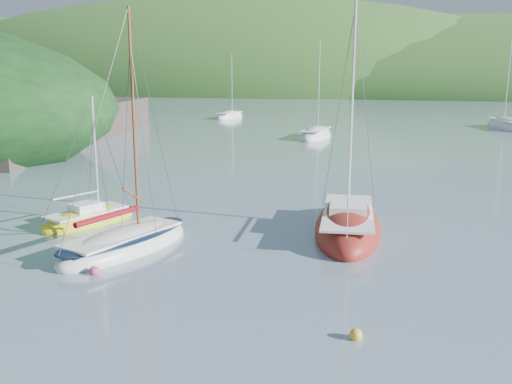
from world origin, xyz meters
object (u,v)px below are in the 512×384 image
(sloop_red, at_px, (348,227))
(sailboat_yellow, at_px, (89,220))
(daysailer_white, at_px, (125,244))
(distant_sloop_c, at_px, (230,117))
(distant_sloop_a, at_px, (316,136))
(distant_sloop_b, at_px, (508,127))

(sloop_red, xyz_separation_m, sailboat_yellow, (-12.22, -2.01, -0.06))
(daysailer_white, distance_m, distant_sloop_c, 60.40)
(distant_sloop_a, xyz_separation_m, distant_sloop_b, (20.65, 15.08, 0.02))
(sailboat_yellow, bearing_deg, distant_sloop_c, 125.18)
(distant_sloop_a, height_order, distant_sloop_b, distant_sloop_b)
(sailboat_yellow, distance_m, distant_sloop_a, 36.30)
(sloop_red, bearing_deg, sailboat_yellow, -177.18)
(daysailer_white, relative_size, distant_sloop_c, 1.06)
(sailboat_yellow, height_order, distant_sloop_c, distant_sloop_c)
(sailboat_yellow, xyz_separation_m, distant_sloop_c, (-11.62, 55.30, 0.00))
(sloop_red, relative_size, sailboat_yellow, 1.91)
(distant_sloop_a, relative_size, distant_sloop_b, 0.86)
(sailboat_yellow, height_order, distant_sloop_b, distant_sloop_b)
(sloop_red, bearing_deg, distant_sloop_c, 107.59)
(sailboat_yellow, bearing_deg, distant_sloop_b, 87.10)
(distant_sloop_b, xyz_separation_m, distant_sloop_c, (-36.78, 4.20, -0.04))
(daysailer_white, bearing_deg, sloop_red, 48.33)
(sloop_red, distance_m, distant_sloop_b, 50.77)
(sailboat_yellow, relative_size, distant_sloop_c, 0.67)
(sailboat_yellow, bearing_deg, daysailer_white, -16.95)
(sloop_red, distance_m, distant_sloop_a, 34.87)
(daysailer_white, distance_m, distant_sloop_a, 39.16)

